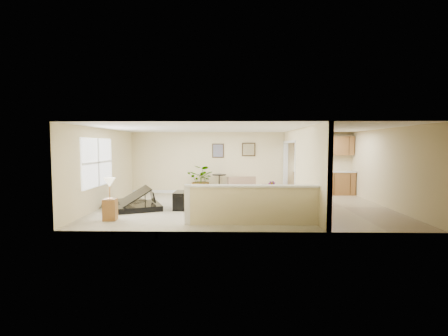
{
  "coord_description": "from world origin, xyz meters",
  "views": [
    {
      "loc": [
        -0.42,
        -10.26,
        1.97
      ],
      "look_at": [
        -0.65,
        0.4,
        1.22
      ],
      "focal_mm": 26.0,
      "sensor_mm": 36.0,
      "label": 1
    }
  ],
  "objects_px": {
    "accent_table": "(219,182)",
    "palm_plant": "(202,180)",
    "piano": "(133,188)",
    "lamp_stand": "(110,202)",
    "loveseat": "(250,186)",
    "piano_bench": "(181,200)",
    "small_plant": "(271,190)"
  },
  "relations": [
    {
      "from": "piano",
      "to": "lamp_stand",
      "type": "xyz_separation_m",
      "value": [
        -0.13,
        -1.6,
        -0.15
      ]
    },
    {
      "from": "palm_plant",
      "to": "piano_bench",
      "type": "bearing_deg",
      "value": -97.69
    },
    {
      "from": "piano",
      "to": "loveseat",
      "type": "height_order",
      "value": "piano"
    },
    {
      "from": "loveseat",
      "to": "lamp_stand",
      "type": "distance_m",
      "value": 6.05
    },
    {
      "from": "piano",
      "to": "piano_bench",
      "type": "relative_size",
      "value": 2.82
    },
    {
      "from": "small_plant",
      "to": "piano",
      "type": "bearing_deg",
      "value": -149.96
    },
    {
      "from": "piano",
      "to": "piano_bench",
      "type": "xyz_separation_m",
      "value": [
        1.51,
        -0.03,
        -0.36
      ]
    },
    {
      "from": "piano_bench",
      "to": "small_plant",
      "type": "bearing_deg",
      "value": 40.95
    },
    {
      "from": "accent_table",
      "to": "palm_plant",
      "type": "height_order",
      "value": "palm_plant"
    },
    {
      "from": "piano",
      "to": "small_plant",
      "type": "relative_size",
      "value": 3.99
    },
    {
      "from": "loveseat",
      "to": "small_plant",
      "type": "bearing_deg",
      "value": -42.36
    },
    {
      "from": "accent_table",
      "to": "lamp_stand",
      "type": "distance_m",
      "value": 5.3
    },
    {
      "from": "piano",
      "to": "small_plant",
      "type": "height_order",
      "value": "piano"
    },
    {
      "from": "loveseat",
      "to": "accent_table",
      "type": "xyz_separation_m",
      "value": [
        -1.22,
        -0.04,
        0.17
      ]
    },
    {
      "from": "lamp_stand",
      "to": "palm_plant",
      "type": "bearing_deg",
      "value": 65.34
    },
    {
      "from": "piano",
      "to": "palm_plant",
      "type": "relative_size",
      "value": 1.68
    },
    {
      "from": "accent_table",
      "to": "small_plant",
      "type": "bearing_deg",
      "value": -7.76
    },
    {
      "from": "piano_bench",
      "to": "palm_plant",
      "type": "bearing_deg",
      "value": 82.31
    },
    {
      "from": "piano",
      "to": "accent_table",
      "type": "height_order",
      "value": "piano"
    },
    {
      "from": "piano",
      "to": "piano_bench",
      "type": "distance_m",
      "value": 1.55
    },
    {
      "from": "piano",
      "to": "lamp_stand",
      "type": "relative_size",
      "value": 2.02
    },
    {
      "from": "piano_bench",
      "to": "small_plant",
      "type": "distance_m",
      "value": 4.14
    },
    {
      "from": "small_plant",
      "to": "accent_table",
      "type": "bearing_deg",
      "value": 172.24
    },
    {
      "from": "piano",
      "to": "accent_table",
      "type": "bearing_deg",
      "value": 25.65
    },
    {
      "from": "loveseat",
      "to": "lamp_stand",
      "type": "bearing_deg",
      "value": -152.11
    },
    {
      "from": "piano_bench",
      "to": "lamp_stand",
      "type": "relative_size",
      "value": 0.72
    },
    {
      "from": "piano",
      "to": "lamp_stand",
      "type": "bearing_deg",
      "value": -117.78
    },
    {
      "from": "loveseat",
      "to": "palm_plant",
      "type": "height_order",
      "value": "palm_plant"
    },
    {
      "from": "piano",
      "to": "accent_table",
      "type": "relative_size",
      "value": 2.8
    },
    {
      "from": "piano_bench",
      "to": "accent_table",
      "type": "bearing_deg",
      "value": 70.34
    },
    {
      "from": "accent_table",
      "to": "small_plant",
      "type": "relative_size",
      "value": 1.43
    },
    {
      "from": "lamp_stand",
      "to": "accent_table",
      "type": "bearing_deg",
      "value": 59.29
    }
  ]
}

